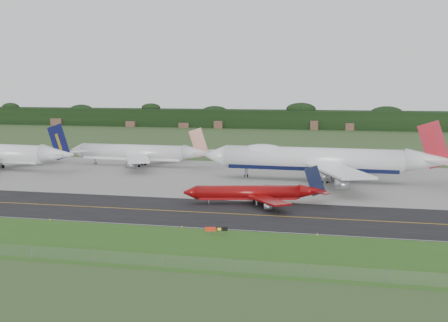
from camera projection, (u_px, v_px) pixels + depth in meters
ground at (204, 209)px, 150.72m from camera, size 600.00×600.00×0.00m
grass_verge at (155, 245)px, 116.94m from camera, size 400.00×30.00×0.01m
taxiway at (199, 212)px, 146.85m from camera, size 400.00×32.00×0.02m
apron at (246, 178)px, 199.94m from camera, size 400.00×78.00×0.01m
taxiway_centreline at (199, 212)px, 146.85m from camera, size 400.00×0.40×0.00m
taxiway_edge_line at (179, 227)px, 131.89m from camera, size 400.00×0.25×0.00m
perimeter_fence at (128, 258)px, 104.25m from camera, size 320.00×0.10×320.00m
horizon_treeline at (312, 120)px, 414.25m from camera, size 700.00×25.00×12.00m
jet_ba_747 at (321, 160)px, 193.28m from camera, size 77.29×64.07×19.45m
jet_red_737 at (256, 193)px, 157.26m from camera, size 35.80×28.62×9.77m
jet_star_tail at (140, 153)px, 227.64m from camera, size 55.11×46.23×14.57m
taxiway_sign at (216, 229)px, 125.33m from camera, size 4.37×1.40×1.50m
edge_marker_left at (50, 220)px, 137.73m from camera, size 0.16×0.16×0.50m
edge_marker_center at (182, 227)px, 130.70m from camera, size 0.16×0.16×0.50m
edge_marker_right at (317, 235)px, 124.21m from camera, size 0.16×0.16×0.50m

